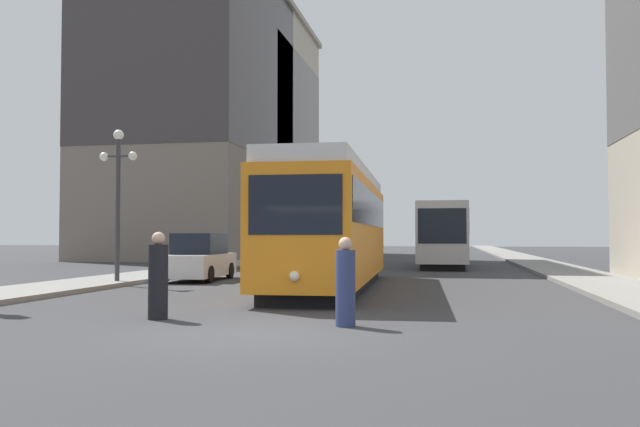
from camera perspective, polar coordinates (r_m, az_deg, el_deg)
The scene contains 12 objects.
ground_plane at distance 11.80m, azimuth -6.20°, elevation -10.34°, with size 200.00×200.00×0.00m, color #38383A.
sidewalk_left at distance 52.62m, azimuth -2.32°, elevation -3.78°, with size 2.93×120.00×0.15m, color gray.
sidewalk_right at distance 51.45m, azimuth 17.10°, elevation -3.74°, with size 2.93×120.00×0.15m, color gray.
streetcar at distance 21.47m, azimuth 1.13°, elevation -0.97°, with size 3.15×13.33×3.89m.
transit_bus at distance 37.40m, azimuth 10.78°, elevation -1.61°, with size 2.66×11.12×3.45m.
parked_car_left_near at distance 25.71m, azimuth -10.53°, elevation -3.91°, with size 2.07×4.44×1.82m.
parked_car_left_mid at distance 36.36m, azimuth -3.98°, elevation -3.36°, with size 1.90×4.76×1.82m.
pedestrian_crossing_near at distance 12.45m, azimuth 2.24°, elevation -6.25°, with size 0.38×0.38×1.70m.
pedestrian_crossing_far at distance 13.89m, azimuth -13.99°, elevation -5.55°, with size 0.40×0.40×1.80m.
lamp_post_left_near at distance 23.97m, azimuth -17.27°, elevation 2.74°, with size 1.41×0.36×5.32m.
building_left_corner at distance 64.46m, azimuth -8.13°, elevation 6.92°, with size 15.33×18.06×22.71m.
building_left_midblock at distance 53.96m, azimuth -10.97°, elevation 13.69°, with size 12.49×18.03×31.54m.
Camera 1 is at (3.48, -11.15, 1.71)m, focal length 36.54 mm.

